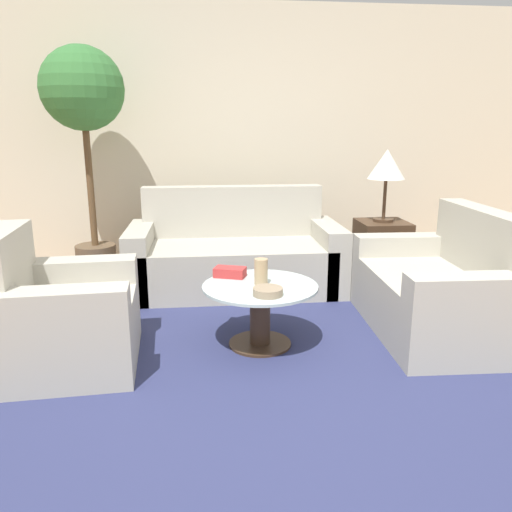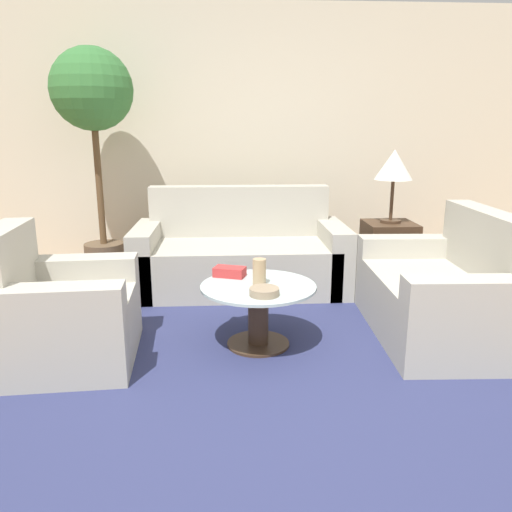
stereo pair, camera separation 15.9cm
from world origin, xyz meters
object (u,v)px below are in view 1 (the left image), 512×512
(coffee_table, at_px, (260,307))
(book_stack, at_px, (230,272))
(loveseat, at_px, (444,293))
(table_lamp, at_px, (387,166))
(potted_plant, at_px, (84,110))
(bowl, at_px, (268,291))
(sofa_main, at_px, (235,256))
(armchair, at_px, (56,321))
(vase, at_px, (261,272))

(coffee_table, relative_size, book_stack, 3.19)
(loveseat, height_order, table_lamp, table_lamp)
(potted_plant, height_order, bowl, potted_plant)
(book_stack, bearing_deg, loveseat, 15.35)
(sofa_main, distance_m, table_lamp, 1.55)
(bowl, bearing_deg, potted_plant, 127.55)
(sofa_main, bearing_deg, coffee_table, -86.46)
(coffee_table, xyz_separation_m, bowl, (0.02, -0.20, 0.17))
(coffee_table, bearing_deg, table_lamp, 43.44)
(table_lamp, bearing_deg, book_stack, -145.88)
(coffee_table, bearing_deg, armchair, -173.27)
(vase, distance_m, bowl, 0.23)
(potted_plant, bearing_deg, bowl, -52.45)
(sofa_main, xyz_separation_m, armchair, (-1.17, -1.44, -0.00))
(armchair, xyz_separation_m, vase, (1.26, 0.17, 0.22))
(bowl, bearing_deg, table_lamp, 48.58)
(loveseat, relative_size, potted_plant, 0.65)
(coffee_table, xyz_separation_m, vase, (0.01, 0.02, 0.23))
(armchair, height_order, bowl, armchair)
(armchair, height_order, vase, armchair)
(bowl, bearing_deg, armchair, 177.45)
(loveseat, bearing_deg, vase, -83.97)
(loveseat, xyz_separation_m, bowl, (-1.29, -0.32, 0.16))
(loveseat, bearing_deg, sofa_main, -128.16)
(table_lamp, relative_size, book_stack, 2.67)
(table_lamp, bearing_deg, potted_plant, 170.65)
(table_lamp, height_order, book_stack, table_lamp)
(armchair, bearing_deg, book_stack, -75.12)
(loveseat, height_order, book_stack, loveseat)
(potted_plant, distance_m, bowl, 2.53)
(sofa_main, height_order, potted_plant, potted_plant)
(potted_plant, height_order, book_stack, potted_plant)
(table_lamp, relative_size, vase, 3.71)
(loveseat, height_order, potted_plant, potted_plant)
(potted_plant, distance_m, book_stack, 2.13)
(potted_plant, bearing_deg, sofa_main, -13.56)
(bowl, bearing_deg, sofa_main, 93.97)
(armchair, xyz_separation_m, loveseat, (2.56, 0.26, 0.00))
(sofa_main, distance_m, book_stack, 1.10)
(sofa_main, relative_size, coffee_table, 2.46)
(coffee_table, bearing_deg, potted_plant, 130.42)
(vase, height_order, book_stack, vase)
(table_lamp, xyz_separation_m, potted_plant, (-2.60, 0.43, 0.47))
(coffee_table, distance_m, book_stack, 0.33)
(loveseat, xyz_separation_m, book_stack, (-1.50, 0.10, 0.17))
(armchair, relative_size, coffee_table, 1.18)
(armchair, bearing_deg, vase, -86.00)
(potted_plant, distance_m, vase, 2.34)
(coffee_table, distance_m, table_lamp, 1.89)
(vase, distance_m, book_stack, 0.27)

